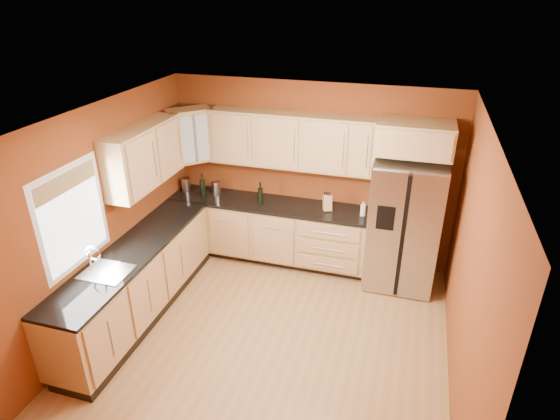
# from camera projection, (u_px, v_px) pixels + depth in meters

# --- Properties ---
(floor) EXTENTS (4.00, 4.00, 0.00)m
(floor) POSITION_uv_depth(u_px,v_px,m) (269.00, 338.00, 5.49)
(floor) COLOR olive
(floor) RESTS_ON ground
(ceiling) EXTENTS (4.00, 4.00, 0.00)m
(ceiling) POSITION_uv_depth(u_px,v_px,m) (267.00, 121.00, 4.34)
(ceiling) COLOR silver
(ceiling) RESTS_ON wall_back
(wall_back) EXTENTS (4.00, 0.04, 2.60)m
(wall_back) POSITION_uv_depth(u_px,v_px,m) (311.00, 174.00, 6.64)
(wall_back) COLOR brown
(wall_back) RESTS_ON floor
(wall_front) EXTENTS (4.00, 0.04, 2.60)m
(wall_front) POSITION_uv_depth(u_px,v_px,m) (179.00, 382.00, 3.19)
(wall_front) COLOR brown
(wall_front) RESTS_ON floor
(wall_left) EXTENTS (0.04, 4.00, 2.60)m
(wall_left) POSITION_uv_depth(u_px,v_px,m) (104.00, 217.00, 5.43)
(wall_left) COLOR brown
(wall_left) RESTS_ON floor
(wall_right) EXTENTS (0.04, 4.00, 2.60)m
(wall_right) POSITION_uv_depth(u_px,v_px,m) (470.00, 272.00, 4.41)
(wall_right) COLOR brown
(wall_right) RESTS_ON floor
(base_cabinets_back) EXTENTS (2.90, 0.60, 0.88)m
(base_cabinets_back) POSITION_uv_depth(u_px,v_px,m) (268.00, 232.00, 6.90)
(base_cabinets_back) COLOR tan
(base_cabinets_back) RESTS_ON floor
(base_cabinets_left) EXTENTS (0.60, 2.80, 0.88)m
(base_cabinets_left) POSITION_uv_depth(u_px,v_px,m) (137.00, 283.00, 5.73)
(base_cabinets_left) COLOR tan
(base_cabinets_left) RESTS_ON floor
(countertop_back) EXTENTS (2.90, 0.62, 0.04)m
(countertop_back) POSITION_uv_depth(u_px,v_px,m) (268.00, 204.00, 6.69)
(countertop_back) COLOR black
(countertop_back) RESTS_ON base_cabinets_back
(countertop_left) EXTENTS (0.62, 2.80, 0.04)m
(countertop_left) POSITION_uv_depth(u_px,v_px,m) (133.00, 251.00, 5.52)
(countertop_left) COLOR black
(countertop_left) RESTS_ON base_cabinets_left
(upper_cabinets_back) EXTENTS (2.30, 0.33, 0.75)m
(upper_cabinets_back) POSITION_uv_depth(u_px,v_px,m) (291.00, 141.00, 6.33)
(upper_cabinets_back) COLOR tan
(upper_cabinets_back) RESTS_ON wall_back
(upper_cabinets_left) EXTENTS (0.33, 1.35, 0.75)m
(upper_cabinets_left) POSITION_uv_depth(u_px,v_px,m) (144.00, 156.00, 5.78)
(upper_cabinets_left) COLOR tan
(upper_cabinets_left) RESTS_ON wall_left
(corner_upper_cabinet) EXTENTS (0.67, 0.67, 0.75)m
(corner_upper_cabinet) POSITION_uv_depth(u_px,v_px,m) (191.00, 135.00, 6.55)
(corner_upper_cabinet) COLOR tan
(corner_upper_cabinet) RESTS_ON wall_back
(over_fridge_cabinet) EXTENTS (0.92, 0.60, 0.40)m
(over_fridge_cabinet) POSITION_uv_depth(u_px,v_px,m) (415.00, 138.00, 5.71)
(over_fridge_cabinet) COLOR tan
(over_fridge_cabinet) RESTS_ON wall_back
(refrigerator) EXTENTS (0.90, 0.75, 1.78)m
(refrigerator) POSITION_uv_depth(u_px,v_px,m) (404.00, 224.00, 6.15)
(refrigerator) COLOR silver
(refrigerator) RESTS_ON floor
(window) EXTENTS (0.03, 0.90, 1.00)m
(window) POSITION_uv_depth(u_px,v_px,m) (73.00, 217.00, 4.88)
(window) COLOR white
(window) RESTS_ON wall_left
(sink_faucet) EXTENTS (0.50, 0.42, 0.30)m
(sink_faucet) POSITION_uv_depth(u_px,v_px,m) (105.00, 261.00, 5.02)
(sink_faucet) COLOR white
(sink_faucet) RESTS_ON countertop_left
(canister_left) EXTENTS (0.17, 0.17, 0.21)m
(canister_left) POSITION_uv_depth(u_px,v_px,m) (186.00, 185.00, 7.00)
(canister_left) COLOR silver
(canister_left) RESTS_ON countertop_back
(canister_right) EXTENTS (0.14, 0.14, 0.21)m
(canister_right) POSITION_uv_depth(u_px,v_px,m) (216.00, 188.00, 6.89)
(canister_right) COLOR silver
(canister_right) RESTS_ON countertop_back
(wine_bottle_a) EXTENTS (0.09, 0.09, 0.36)m
(wine_bottle_a) POSITION_uv_depth(u_px,v_px,m) (203.00, 185.00, 6.80)
(wine_bottle_a) COLOR black
(wine_bottle_a) RESTS_ON countertop_back
(wine_bottle_b) EXTENTS (0.10, 0.10, 0.33)m
(wine_bottle_b) POSITION_uv_depth(u_px,v_px,m) (260.00, 193.00, 6.58)
(wine_bottle_b) COLOR black
(wine_bottle_b) RESTS_ON countertop_back
(knife_block) EXTENTS (0.14, 0.14, 0.23)m
(knife_block) POSITION_uv_depth(u_px,v_px,m) (327.00, 202.00, 6.42)
(knife_block) COLOR tan
(knife_block) RESTS_ON countertop_back
(soap_dispenser) EXTENTS (0.09, 0.09, 0.20)m
(soap_dispenser) POSITION_uv_depth(u_px,v_px,m) (363.00, 209.00, 6.27)
(soap_dispenser) COLOR white
(soap_dispenser) RESTS_ON countertop_back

